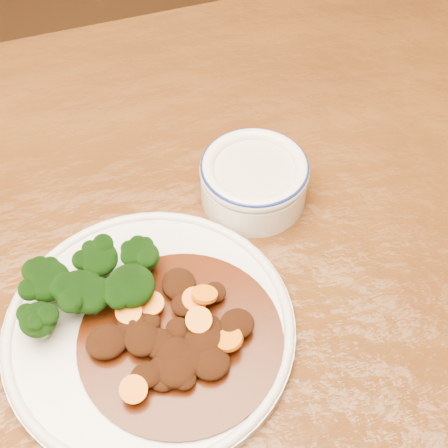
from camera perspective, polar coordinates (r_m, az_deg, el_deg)
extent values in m
cube|color=#57300F|center=(0.66, -11.90, -6.98)|extent=(1.53, 0.95, 0.04)
cylinder|color=#3C1C0F|center=(1.37, 16.76, 6.45)|extent=(0.06, 0.06, 0.71)
cylinder|color=silver|center=(0.61, -6.81, -9.50)|extent=(0.28, 0.28, 0.01)
torus|color=silver|center=(0.60, -6.87, -9.22)|extent=(0.28, 0.28, 0.01)
cylinder|color=#6C9E51|center=(0.61, -11.77, -7.38)|extent=(0.01, 0.01, 0.02)
ellipsoid|color=black|center=(0.59, -12.09, -6.37)|extent=(0.04, 0.04, 0.03)
cylinder|color=#6C9E51|center=(0.61, -16.20, -9.29)|extent=(0.01, 0.01, 0.02)
ellipsoid|color=black|center=(0.59, -16.62, -8.38)|extent=(0.03, 0.03, 0.03)
cylinder|color=#6C9E51|center=(0.63, -11.11, -4.17)|extent=(0.01, 0.01, 0.02)
ellipsoid|color=black|center=(0.62, -11.40, -3.10)|extent=(0.04, 0.04, 0.03)
cylinder|color=#6C9E51|center=(0.63, -7.28, -3.95)|extent=(0.01, 0.01, 0.02)
ellipsoid|color=black|center=(0.61, -7.46, -2.94)|extent=(0.03, 0.03, 0.03)
cylinder|color=#6C9E51|center=(0.61, -8.24, -6.75)|extent=(0.01, 0.01, 0.02)
ellipsoid|color=black|center=(0.59, -8.50, -5.60)|extent=(0.04, 0.04, 0.04)
cylinder|color=#6C9E51|center=(0.63, -15.39, -6.12)|extent=(0.01, 0.01, 0.02)
ellipsoid|color=black|center=(0.61, -15.82, -5.01)|extent=(0.04, 0.04, 0.03)
cylinder|color=#6C9E51|center=(0.62, -12.79, -7.13)|extent=(0.01, 0.01, 0.02)
ellipsoid|color=black|center=(0.60, -13.17, -6.03)|extent=(0.04, 0.04, 0.03)
cylinder|color=#451A07|center=(0.59, -4.00, -10.44)|extent=(0.19, 0.19, 0.00)
ellipsoid|color=black|center=(0.58, -5.98, -10.81)|extent=(0.03, 0.03, 0.01)
ellipsoid|color=black|center=(0.57, -5.50, -13.07)|extent=(0.03, 0.03, 0.01)
ellipsoid|color=black|center=(0.59, -10.68, -10.55)|extent=(0.04, 0.03, 0.02)
ellipsoid|color=black|center=(0.57, -3.83, -13.65)|extent=(0.02, 0.02, 0.01)
ellipsoid|color=black|center=(0.58, -1.58, -10.15)|extent=(0.03, 0.03, 0.01)
ellipsoid|color=black|center=(0.58, 1.22, -9.10)|extent=(0.03, 0.03, 0.02)
ellipsoid|color=black|center=(0.57, -5.55, -13.77)|extent=(0.03, 0.03, 0.01)
ellipsoid|color=black|center=(0.56, -4.34, -13.21)|extent=(0.03, 0.03, 0.02)
ellipsoid|color=black|center=(0.58, -7.50, -10.37)|extent=(0.03, 0.04, 0.02)
ellipsoid|color=black|center=(0.57, -4.41, -11.81)|extent=(0.03, 0.04, 0.02)
ellipsoid|color=black|center=(0.58, -1.55, -9.53)|extent=(0.03, 0.03, 0.01)
ellipsoid|color=black|center=(0.60, -0.84, -6.23)|extent=(0.02, 0.02, 0.01)
ellipsoid|color=black|center=(0.57, -3.33, -12.31)|extent=(0.03, 0.03, 0.02)
ellipsoid|color=black|center=(0.59, -3.72, -7.38)|extent=(0.02, 0.02, 0.01)
ellipsoid|color=black|center=(0.59, -8.42, -8.85)|extent=(0.03, 0.03, 0.01)
ellipsoid|color=black|center=(0.56, -3.70, -13.86)|extent=(0.02, 0.02, 0.01)
ellipsoid|color=black|center=(0.57, -1.20, -12.57)|extent=(0.04, 0.03, 0.02)
ellipsoid|color=black|center=(0.58, -1.78, -10.74)|extent=(0.04, 0.04, 0.02)
ellipsoid|color=black|center=(0.59, -4.24, -9.48)|extent=(0.02, 0.02, 0.01)
ellipsoid|color=black|center=(0.61, -4.16, -5.47)|extent=(0.03, 0.04, 0.02)
ellipsoid|color=black|center=(0.56, -7.09, -13.57)|extent=(0.03, 0.02, 0.01)
ellipsoid|color=black|center=(0.59, -7.30, -9.01)|extent=(0.03, 0.03, 0.02)
cylinder|color=orange|center=(0.59, -2.70, -6.91)|extent=(0.03, 0.03, 0.01)
cylinder|color=orange|center=(0.57, 0.52, -10.52)|extent=(0.03, 0.03, 0.01)
cylinder|color=orange|center=(0.56, -8.28, -14.73)|extent=(0.04, 0.03, 0.02)
cylinder|color=orange|center=(0.59, -1.79, -6.45)|extent=(0.04, 0.03, 0.01)
cylinder|color=orange|center=(0.59, -8.72, -7.93)|extent=(0.03, 0.03, 0.01)
cylinder|color=orange|center=(0.60, -6.68, -7.22)|extent=(0.03, 0.03, 0.01)
cylinder|color=orange|center=(0.57, -2.32, -8.75)|extent=(0.03, 0.03, 0.01)
cylinder|color=white|center=(0.69, 2.72, 3.54)|extent=(0.12, 0.12, 0.04)
cylinder|color=beige|center=(0.68, 2.79, 4.83)|extent=(0.09, 0.09, 0.01)
torus|color=white|center=(0.67, 2.81, 5.06)|extent=(0.12, 0.12, 0.02)
torus|color=navy|center=(0.67, 2.82, 5.29)|extent=(0.12, 0.12, 0.01)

